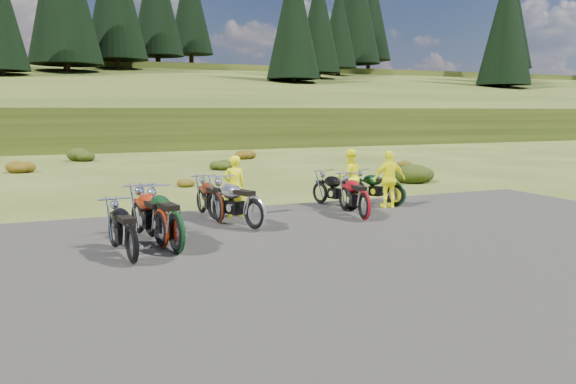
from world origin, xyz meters
name	(u,v)px	position (x,y,z in m)	size (l,w,h in m)	color
ground	(291,237)	(0.00, 0.00, 0.00)	(300.00, 300.00, 0.00)	#3A4818
gravel_pad	(333,259)	(0.00, -2.00, 0.00)	(20.00, 12.00, 0.04)	black
hill_slope	(103,138)	(0.00, 50.00, 0.00)	(300.00, 46.00, 3.00)	#2E3E14
hill_plateau	(79,125)	(0.00, 110.00, 0.00)	(300.00, 90.00, 9.17)	#2E3E14
conifer_25	(190,3)	(15.00, 74.00, 18.66)	(6.60, 6.60, 17.00)	black
conifer_26	(294,16)	(21.00, 49.00, 13.37)	(6.16, 6.16, 16.00)	black
conifer_27	(318,21)	(27.00, 55.00, 14.06)	(5.72, 5.72, 15.00)	black
conifer_28	(339,24)	(33.00, 61.00, 14.76)	(5.28, 5.28, 14.00)	black
conifer_29	(355,4)	(39.00, 67.00, 18.97)	(7.92, 7.92, 20.00)	black
conifer_30	(369,8)	(45.00, 73.00, 19.66)	(7.48, 7.48, 19.00)	black
conifer_31	(506,23)	(51.00, 48.00, 14.18)	(7.04, 7.04, 18.00)	black
conifer_32	(508,27)	(57.00, 54.00, 14.87)	(6.60, 6.60, 17.00)	black
conifer_33	(509,29)	(63.00, 60.00, 15.56)	(6.16, 6.16, 16.00)	black
conifer_34	(511,32)	(69.00, 66.00, 16.26)	(5.72, 5.72, 15.00)	black
conifer_35	(512,34)	(75.00, 72.00, 16.95)	(5.28, 5.28, 14.00)	black
conifer_36	(513,23)	(81.00, 78.00, 20.16)	(7.92, 7.92, 20.00)	black
shrub_2	(20,165)	(-6.20, 16.60, 0.38)	(1.30, 1.30, 0.77)	#663B0C
shrub_3	(83,153)	(-3.30, 21.90, 0.46)	(1.56, 1.56, 0.92)	black
shrub_4	(184,181)	(-0.40, 9.20, 0.23)	(0.77, 0.77, 0.45)	#663B0C
shrub_5	(221,163)	(2.50, 14.50, 0.31)	(1.03, 1.03, 0.61)	black
shrub_6	(244,152)	(5.40, 19.80, 0.38)	(1.30, 1.30, 0.77)	#663B0C
shrub_7	(416,170)	(8.30, 7.10, 0.46)	(1.56, 1.56, 0.92)	black
shrub_8	(401,162)	(11.20, 12.40, 0.23)	(0.77, 0.77, 0.45)	#663B0C
motorcycle_0	(133,265)	(-3.54, -0.98, 0.00)	(2.06, 0.69, 1.08)	black
motorcycle_1	(162,249)	(-2.83, 0.03, 0.00)	(2.26, 0.75, 1.19)	maroon
motorcycle_2	(177,255)	(-2.64, -0.53, 0.00)	(2.34, 0.78, 1.22)	black
motorcycle_3	(255,232)	(-0.54, 0.88, 0.00)	(2.28, 0.76, 1.19)	#B8B9BE
motorcycle_4	(219,224)	(-1.09, 2.05, 0.00)	(2.09, 0.70, 1.10)	#521C0D
motorcycle_5	(351,211)	(2.79, 2.34, 0.00)	(2.02, 0.67, 1.06)	black
motorcycle_6	(364,221)	(2.42, 0.98, 0.00)	(2.11, 0.70, 1.11)	maroon
motorcycle_7	(395,207)	(4.30, 2.45, 0.00)	(1.97, 0.66, 1.03)	black
person_middle	(234,187)	(-0.47, 2.69, 0.80)	(0.59, 0.38, 1.61)	#ECEC0C
person_right_a	(349,178)	(3.16, 3.14, 0.82)	(0.80, 0.62, 1.65)	#ECEC0C
person_right_b	(389,180)	(4.03, 2.36, 0.82)	(0.96, 0.40, 1.63)	#ECEC0C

